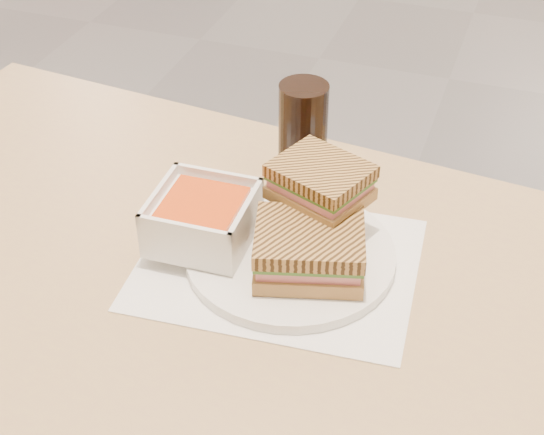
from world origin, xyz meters
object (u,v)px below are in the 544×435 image
(main_table, at_px, (221,340))
(plate, at_px, (290,255))
(panini_lower, at_px, (309,250))
(cola_glass, at_px, (303,133))
(soup_bowl, at_px, (203,220))

(main_table, distance_m, plate, 0.16)
(plate, xyz_separation_m, panini_lower, (0.03, -0.02, 0.04))
(main_table, relative_size, cola_glass, 8.61)
(plate, bearing_deg, soup_bowl, -173.36)
(soup_bowl, bearing_deg, panini_lower, -4.71)
(soup_bowl, relative_size, cola_glass, 0.85)
(main_table, distance_m, panini_lower, 0.20)
(cola_glass, bearing_deg, main_table, -97.85)
(panini_lower, bearing_deg, cola_glass, 109.76)
(main_table, height_order, soup_bowl, soup_bowl)
(plate, bearing_deg, main_table, -142.97)
(main_table, bearing_deg, plate, 37.03)
(cola_glass, bearing_deg, soup_bowl, -109.38)
(main_table, distance_m, soup_bowl, 0.17)
(plate, xyz_separation_m, cola_glass, (-0.04, 0.18, 0.06))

